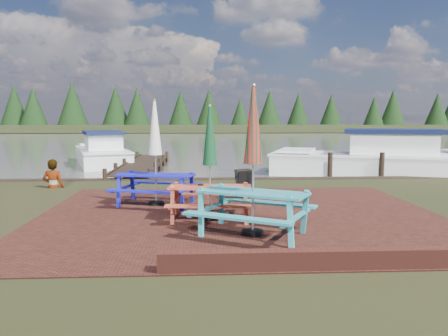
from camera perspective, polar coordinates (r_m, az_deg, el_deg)
ground at (r=8.94m, az=2.68°, el=-7.63°), size 120.00×120.00×0.00m
paving at (r=9.90m, az=2.10°, el=-6.17°), size 9.00×7.50×0.02m
brick_wall at (r=7.20m, az=22.31°, el=-10.39°), size 6.21×1.79×0.30m
water at (r=45.68m, az=-1.98°, el=3.75°), size 120.00×60.00×0.02m
far_treeline at (r=74.64m, az=-2.43°, el=7.33°), size 120.00×10.00×8.10m
picnic_table_teal at (r=8.05m, az=3.81°, el=-2.17°), size 2.61×2.52×2.77m
picnic_table_red at (r=9.32m, az=-1.84°, el=-1.68°), size 1.86×1.68×2.44m
picnic_table_blue at (r=11.01m, az=-8.93°, el=-0.17°), size 2.28×2.14×2.62m
chalkboard at (r=11.76m, az=2.66°, el=-2.14°), size 0.53×0.69×0.81m
jetty at (r=20.18m, az=-10.53°, el=0.51°), size 1.76×9.08×1.00m
boat_jetty at (r=23.36m, az=-15.63°, el=1.82°), size 4.22×6.97×1.91m
boat_near at (r=19.01m, az=18.79°, el=0.89°), size 8.35×5.30×2.13m
person at (r=14.67m, az=-21.53°, el=1.03°), size 0.66×0.44×1.80m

